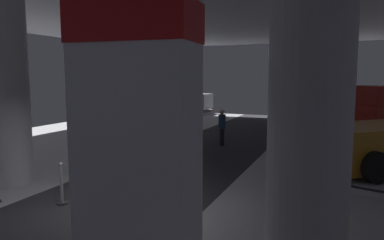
{
  "coord_description": "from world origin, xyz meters",
  "views": [
    {
      "loc": [
        4.97,
        -6.54,
        3.01
      ],
      "look_at": [
        -0.16,
        5.97,
        1.4
      ],
      "focal_mm": 34.26,
      "sensor_mm": 36.0,
      "label": 1
    }
  ],
  "objects": [
    {
      "name": "column_right",
      "position": [
        4.56,
        -1.18,
        2.75
      ],
      "size": [
        1.16,
        1.16,
        5.5
      ],
      "color": "#ADADB2",
      "rests_on": "ground"
    },
    {
      "name": "visitor_walking_near",
      "position": [
        -0.78,
        3.93,
        0.91
      ],
      "size": [
        0.32,
        0.32,
        1.59
      ],
      "color": "black",
      "rests_on": "ground"
    },
    {
      "name": "pickup_truck_deep_left",
      "position": [
        -7.83,
        21.01,
        1.2
      ],
      "size": [
        5.33,
        2.71,
        2.3
      ],
      "color": "silver",
      "rests_on": "display_platform_deep_left"
    },
    {
      "name": "brand_sign_pylon",
      "position": [
        3.24,
        -3.66,
        2.15
      ],
      "size": [
        1.31,
        0.74,
        4.17
      ],
      "color": "slate",
      "rests_on": "ground"
    },
    {
      "name": "column_left",
      "position": [
        -3.66,
        0.92,
        2.75
      ],
      "size": [
        1.19,
        1.19,
        5.5
      ],
      "color": "silver",
      "rests_on": "ground"
    },
    {
      "name": "display_car_far_left",
      "position": [
        -5.65,
        13.53,
        1.12
      ],
      "size": [
        4.54,
        3.68,
        1.71
      ],
      "color": "silver",
      "rests_on": "display_platform_far_left"
    },
    {
      "name": "ground",
      "position": [
        0.0,
        0.0,
        -0.02
      ],
      "size": [
        24.0,
        44.0,
        0.06
      ],
      "color": "#B2B2B7"
    },
    {
      "name": "display_platform_far_left",
      "position": [
        -5.68,
        13.52,
        0.2
      ],
      "size": [
        4.69,
        4.69,
        0.36
      ],
      "color": "#333338",
      "rests_on": "ground"
    },
    {
      "name": "visitor_walking_far",
      "position": [
        0.18,
        8.59,
        0.91
      ],
      "size": [
        0.32,
        0.32,
        1.59
      ],
      "color": "black",
      "rests_on": "ground"
    },
    {
      "name": "stanchion_c",
      "position": [
        -1.07,
        0.06,
        0.37
      ],
      "size": [
        0.28,
        0.28,
        1.01
      ],
      "color": "#333338",
      "rests_on": "ground"
    },
    {
      "name": "display_platform_deep_left",
      "position": [
        -7.51,
        21.01,
        0.15
      ],
      "size": [
        5.68,
        5.68,
        0.27
      ],
      "color": "#B7B7BC",
      "rests_on": "ground"
    }
  ]
}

